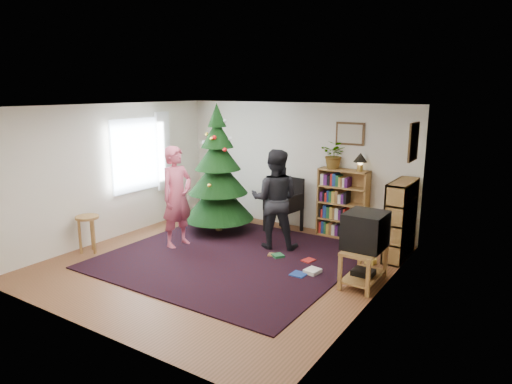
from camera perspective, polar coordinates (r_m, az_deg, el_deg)
The scene contains 23 objects.
floor at distance 7.49m, azimuth -4.50°, elevation -8.84°, with size 5.00×5.00×0.00m, color brown.
ceiling at distance 6.97m, azimuth -4.86°, elevation 10.64°, with size 5.00×5.00×0.00m, color white.
wall_back at distance 9.20m, azimuth 4.86°, elevation 3.31°, with size 5.00×0.02×2.50m, color silver.
wall_front at distance 5.43m, azimuth -20.97°, elevation -4.16°, with size 5.00×0.02×2.50m, color silver.
wall_left at distance 8.85m, azimuth -17.64°, elevation 2.38°, with size 0.02×5.00×2.50m, color silver.
wall_right at distance 5.98m, azimuth 14.73°, elevation -2.21°, with size 0.02×5.00×2.50m, color silver.
rug at distance 7.71m, azimuth -3.13°, elevation -8.10°, with size 3.80×3.60×0.02m, color black.
window_pane at distance 9.18m, azimuth -14.74°, elevation 4.49°, with size 0.04×1.20×1.40m, color silver.
curtain at distance 9.63m, azimuth -11.51°, elevation 5.02°, with size 0.06×0.35×1.60m, color silver.
picture_back at distance 8.61m, azimuth 11.68°, elevation 7.15°, with size 0.55×0.03×0.42m.
picture_right at distance 7.52m, azimuth 19.10°, elevation 5.94°, with size 0.03×0.50×0.60m.
christmas_tree at distance 8.84m, azimuth -4.77°, elevation 1.55°, with size 1.38×1.38×2.50m.
bookshelf_back at distance 8.71m, azimuth 10.79°, elevation -1.34°, with size 0.95×0.30×1.30m.
bookshelf_right at distance 7.88m, azimuth 17.63°, elevation -3.22°, with size 0.30×0.95×1.30m.
tv_stand at distance 6.78m, azimuth 13.32°, elevation -8.61°, with size 0.46×0.83×0.55m.
crt_tv at distance 6.62m, azimuth 13.51°, elevation -4.66°, with size 0.55×0.59×0.52m.
armchair at distance 9.02m, azimuth 3.82°, elevation -1.27°, with size 0.65×0.65×1.06m.
stool at distance 8.30m, azimuth -20.30°, elevation -3.81°, with size 0.39×0.39×0.65m.
person_standing at distance 8.13m, azimuth -9.85°, elevation -0.62°, with size 0.66×0.43×1.80m, color #C24D65.
person_by_chair at distance 7.93m, azimuth 2.38°, elevation -0.93°, with size 0.85×0.66×1.76m, color black.
potted_plant at distance 8.62m, azimuth 9.80°, elevation 4.63°, with size 0.47×0.41×0.52m, color gray.
table_lamp at distance 8.44m, azimuth 12.91°, elevation 4.07°, with size 0.25×0.25×0.33m.
floor_clutter at distance 7.43m, azimuth 6.31°, elevation -8.73°, with size 1.71×1.28×0.08m.
Camera 1 is at (4.26, -5.52, 2.75)m, focal length 32.00 mm.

